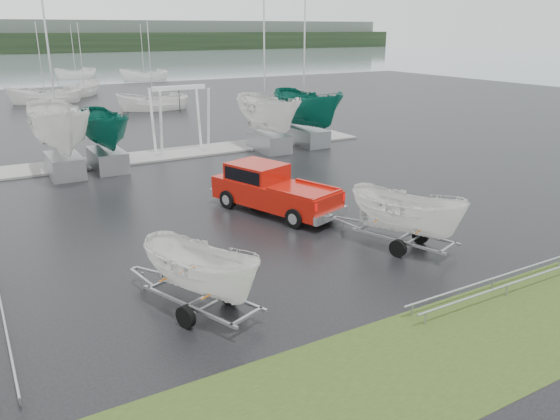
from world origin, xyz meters
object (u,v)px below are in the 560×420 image
Objects in this scene: pickup_truck at (269,187)px; trailer_parked at (199,227)px; trailer_hitched at (409,176)px; boat_hoist at (180,110)px.

pickup_truck is 9.11m from trailer_parked.
trailer_hitched reaches higher than trailer_parked.
trailer_hitched reaches higher than pickup_truck.
trailer_parked is (-7.90, -0.74, -0.15)m from trailer_hitched.
boat_hoist is (-1.31, 18.53, 0.03)m from trailer_hitched.
trailer_parked is 20.37m from boat_hoist.
pickup_truck is 1.35× the size of trailer_parked.
trailer_parked is (-5.86, -6.82, 1.48)m from pickup_truck.
pickup_truck is 1.50× the size of boat_hoist.
trailer_hitched is at bearing -15.50° from trailer_parked.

